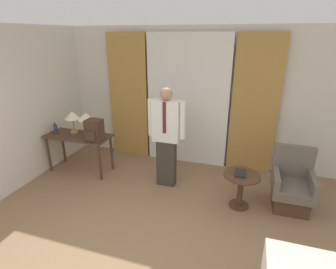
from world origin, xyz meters
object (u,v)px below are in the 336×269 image
table_lamp_right (86,118)px  side_table (241,185)px  book (240,173)px  table_lamp_left (72,116)px  bottle_near_edge (56,129)px  desk (79,141)px  armchair (292,187)px  backpack (94,131)px  person (166,135)px

table_lamp_right → side_table: (2.90, -0.37, -0.70)m
table_lamp_right → book: table_lamp_right is taller
table_lamp_left → bottle_near_edge: table_lamp_left is taller
desk → side_table: 3.07m
bottle_near_edge → armchair: bearing=0.4°
backpack → armchair: (3.34, 0.11, -0.60)m
person → armchair: (2.04, -0.04, -0.62)m
table_lamp_right → side_table: table_lamp_right is taller
desk → backpack: bearing=-15.8°
table_lamp_left → person: (1.91, -0.08, -0.13)m
table_lamp_right → bottle_near_edge: table_lamp_right is taller
backpack → person: 1.31m
bottle_near_edge → person: (2.21, 0.07, 0.12)m
desk → side_table: (3.05, -0.27, -0.25)m
bottle_near_edge → backpack: size_ratio=0.57×
backpack → book: size_ratio=1.55×
side_table → person: bearing=167.4°
table_lamp_right → armchair: size_ratio=0.46×
table_lamp_right → book: 2.94m
table_lamp_left → backpack: (0.61, -0.23, -0.14)m
bottle_near_edge → side_table: (3.50, -0.22, -0.45)m
person → book: 1.35m
desk → backpack: 0.56m
armchair → book: size_ratio=3.70×
bottle_near_edge → person: bearing=1.8°
backpack → table_lamp_right: bearing=142.9°
armchair → bottle_near_edge: bearing=-179.6°
armchair → backpack: bearing=-178.1°
side_table → book: 0.20m
table_lamp_right → side_table: 3.00m
book → backpack: bearing=177.2°
desk → table_lamp_right: 0.48m
bottle_near_edge → backpack: (0.91, -0.08, 0.10)m
backpack → side_table: size_ratio=0.70×
table_lamp_right → bottle_near_edge: (-0.60, -0.15, -0.24)m
desk → armchair: 3.81m
person → side_table: size_ratio=3.11×
table_lamp_left → bottle_near_edge: size_ratio=1.93×
person → book: person is taller
backpack → table_lamp_left: bearing=158.9°
table_lamp_left → side_table: bearing=-6.6°
side_table → table_lamp_left: bearing=173.4°
armchair → book: armchair is taller
desk → table_lamp_right: size_ratio=2.90×
table_lamp_left → backpack: size_ratio=1.10×
table_lamp_right → side_table: bearing=-7.3°
backpack → person: bearing=6.7°
bottle_near_edge → book: 3.49m
side_table → book: (-0.03, 0.01, 0.20)m
table_lamp_left → bottle_near_edge: (-0.31, -0.15, -0.24)m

